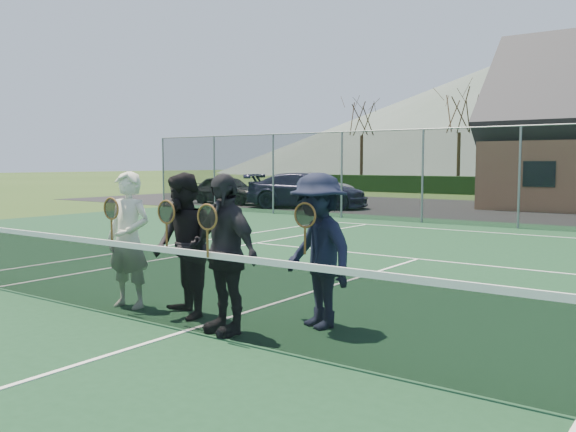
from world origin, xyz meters
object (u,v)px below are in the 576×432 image
car_a (228,190)px  player_a (129,240)px  car_c (307,191)px  player_b (183,245)px  car_b (306,188)px  tennis_net (186,286)px  player_d (318,251)px  player_c (224,253)px

car_a → player_a: 20.65m
car_c → player_b: size_ratio=2.87×
car_b → player_b: player_b is taller
car_b → tennis_net: size_ratio=0.38×
car_a → player_b: 21.24m
player_b → player_d: same height
player_a → player_b: (0.98, 0.04, -0.00)m
tennis_net → player_a: (-1.46, 0.40, 0.38)m
car_a → player_b: player_b is taller
player_a → player_c: size_ratio=1.00×
player_b → car_a: bearing=129.9°
player_a → player_b: same height
player_b → player_d: size_ratio=1.00×
car_c → tennis_net: (9.56, -16.63, -0.21)m
car_a → car_c: 4.55m
car_b → car_c: car_c is taller
car_c → tennis_net: car_c is taller
car_b → player_d: 21.58m
car_c → player_c: 19.18m
car_a → player_c: (14.49, -16.49, 0.25)m
car_a → car_c: (4.55, -0.09, 0.08)m
car_a → player_d: player_d is taller
car_c → car_b: bearing=17.3°
tennis_net → player_a: size_ratio=6.49×
player_a → player_d: 2.64m
tennis_net → player_d: size_ratio=6.49×
car_b → player_a: (9.63, -18.44, 0.19)m
player_c → player_d: bearing=48.0°
car_c → player_a: (8.10, -16.23, 0.17)m
player_a → player_d: (2.57, 0.63, -0.00)m
car_a → player_a: (12.65, -16.32, 0.25)m
player_b → player_d: 1.70m
car_b → car_c: size_ratio=0.87×
player_c → player_d: (0.73, 0.81, -0.00)m
car_b → player_a: bearing=-157.4°
tennis_net → car_c: bearing=119.9°
tennis_net → player_b: player_b is taller
car_b → player_b: (10.61, -18.40, 0.19)m
car_c → player_a: 18.14m
car_b → player_b: bearing=-155.0°
player_a → player_d: bearing=13.9°
car_a → player_c: size_ratio=2.18×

